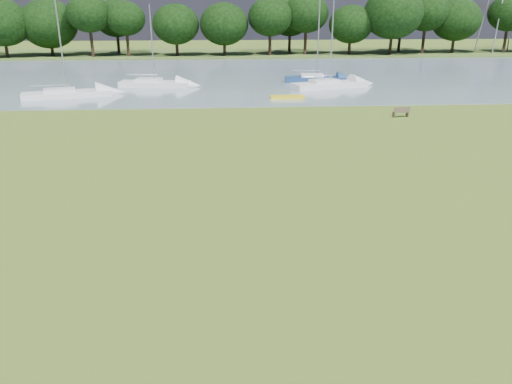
{
  "coord_description": "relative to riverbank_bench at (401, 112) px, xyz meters",
  "views": [
    {
      "loc": [
        -2.64,
        -19.69,
        8.03
      ],
      "look_at": [
        -1.36,
        -2.0,
        1.4
      ],
      "focal_mm": 35.0,
      "sensor_mm": 36.0,
      "label": 1
    }
  ],
  "objects": [
    {
      "name": "ground",
      "position": [
        -11.22,
        -17.3,
        -0.4
      ],
      "size": [
        220.0,
        220.0,
        0.0
      ],
      "primitive_type": "plane",
      "color": "olive"
    },
    {
      "name": "river",
      "position": [
        -11.22,
        24.7,
        -0.4
      ],
      "size": [
        220.0,
        40.0,
        0.1
      ],
      "primitive_type": "cube",
      "color": "slate",
      "rests_on": "ground"
    },
    {
      "name": "far_bank",
      "position": [
        -11.22,
        54.7,
        -0.4
      ],
      "size": [
        220.0,
        20.0,
        0.4
      ],
      "primitive_type": "cube",
      "color": "#4C6626",
      "rests_on": "ground"
    },
    {
      "name": "riverbank_bench",
      "position": [
        0.0,
        0.0,
        0.0
      ],
      "size": [
        1.33,
        0.56,
        0.8
      ],
      "rotation": [
        0.0,
        0.0,
        0.13
      ],
      "color": "brown",
      "rests_on": "ground"
    },
    {
      "name": "kayak",
      "position": [
        -7.66,
        8.49,
        -0.19
      ],
      "size": [
        3.12,
        0.76,
        0.31
      ],
      "primitive_type": "cube",
      "rotation": [
        0.0,
        0.0,
        0.01
      ],
      "color": "yellow",
      "rests_on": "river"
    },
    {
      "name": "tree_line",
      "position": [
        -2.88,
        50.7,
        5.91
      ],
      "size": [
        158.84,
        8.79,
        10.64
      ],
      "color": "black",
      "rests_on": "far_bank"
    },
    {
      "name": "sailboat_1",
      "position": [
        -2.55,
        14.51,
        0.16
      ],
      "size": [
        8.29,
        4.52,
        9.27
      ],
      "rotation": [
        0.0,
        0.0,
        0.3
      ],
      "color": "silver",
      "rests_on": "river"
    },
    {
      "name": "sailboat_3",
      "position": [
        -20.71,
        16.67,
        0.15
      ],
      "size": [
        7.52,
        3.13,
        8.15
      ],
      "rotation": [
        0.0,
        0.0,
        -0.15
      ],
      "color": "silver",
      "rests_on": "river"
    },
    {
      "name": "sailboat_4",
      "position": [
        -3.1,
        18.83,
        0.18
      ],
      "size": [
        7.13,
        2.42,
        8.87
      ],
      "rotation": [
        0.0,
        0.0,
        -0.07
      ],
      "color": "navy",
      "rests_on": "river"
    },
    {
      "name": "sailboat_5",
      "position": [
        -28.14,
        10.86,
        0.12
      ],
      "size": [
        8.22,
        4.39,
        9.01
      ],
      "rotation": [
        0.0,
        0.0,
        0.29
      ],
      "color": "silver",
      "rests_on": "river"
    }
  ]
}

